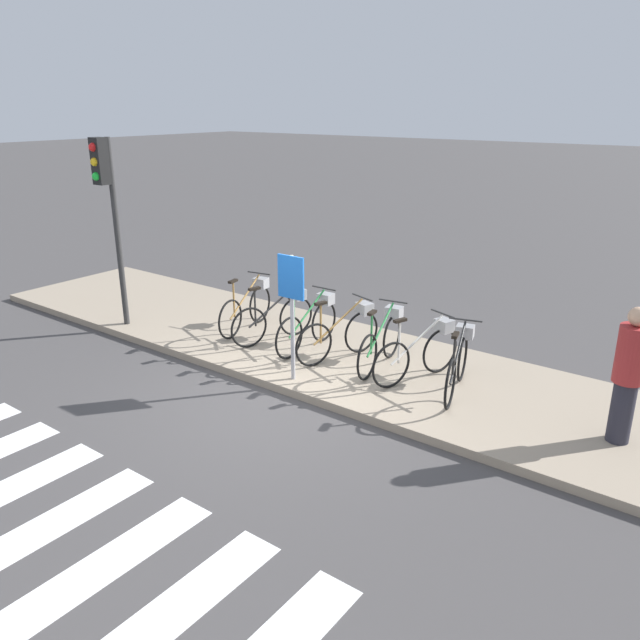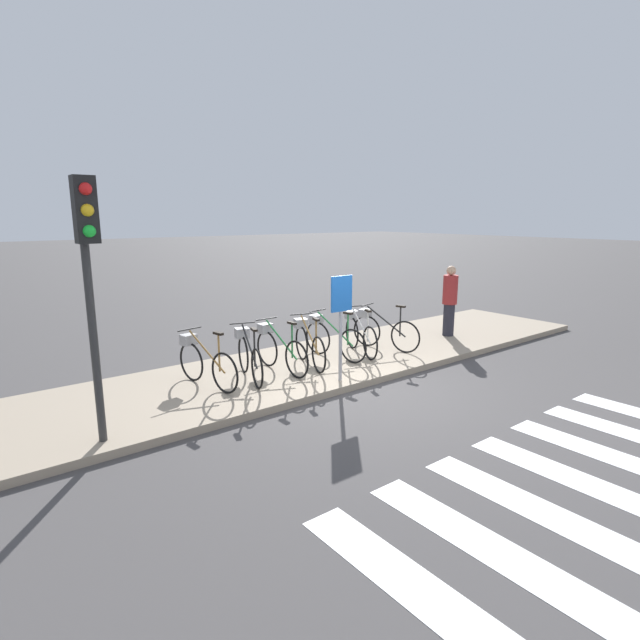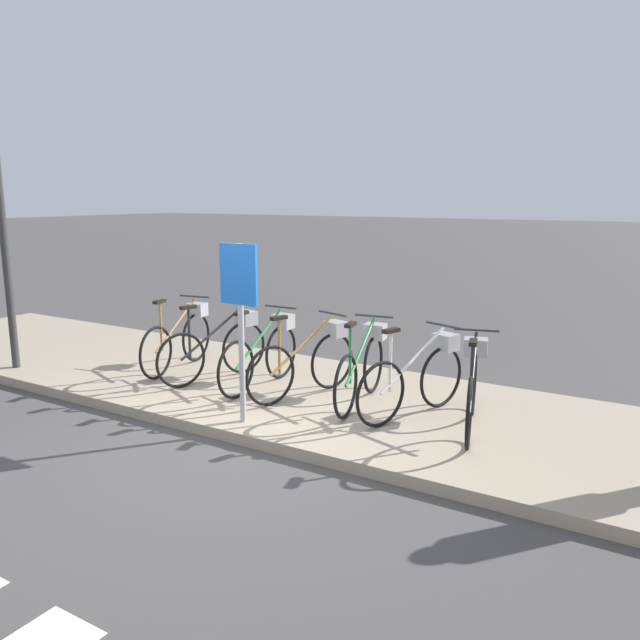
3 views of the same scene
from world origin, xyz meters
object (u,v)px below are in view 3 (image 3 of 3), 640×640
(parked_bicycle_5, at_px, (419,375))
(parked_bicycle_0, at_px, (181,336))
(parked_bicycle_4, at_px, (363,364))
(sign_post, at_px, (240,302))
(parked_bicycle_2, at_px, (264,351))
(parked_bicycle_6, at_px, (473,385))
(parked_bicycle_1, at_px, (220,345))
(parked_bicycle_3, at_px, (309,358))

(parked_bicycle_5, bearing_deg, parked_bicycle_0, 178.76)
(parked_bicycle_4, xyz_separation_m, parked_bicycle_5, (0.69, -0.07, 0.00))
(sign_post, bearing_deg, parked_bicycle_2, 115.63)
(parked_bicycle_6, bearing_deg, parked_bicycle_5, 173.71)
(parked_bicycle_1, height_order, parked_bicycle_5, same)
(sign_post, bearing_deg, parked_bicycle_5, 37.83)
(parked_bicycle_1, xyz_separation_m, parked_bicycle_5, (2.64, 0.05, 0.00))
(parked_bicycle_0, xyz_separation_m, parked_bicycle_3, (2.08, -0.11, 0.00))
(parked_bicycle_4, distance_m, parked_bicycle_5, 0.69)
(parked_bicycle_1, bearing_deg, parked_bicycle_2, 4.15)
(parked_bicycle_6, bearing_deg, parked_bicycle_3, 179.01)
(parked_bicycle_0, xyz_separation_m, parked_bicycle_4, (2.73, -0.01, 0.00))
(parked_bicycle_0, bearing_deg, parked_bicycle_4, -0.16)
(parked_bicycle_2, relative_size, sign_post, 0.88)
(parked_bicycle_0, height_order, parked_bicycle_6, same)
(parked_bicycle_2, distance_m, parked_bicycle_6, 2.59)
(parked_bicycle_5, relative_size, sign_post, 0.84)
(parked_bicycle_0, height_order, parked_bicycle_3, same)
(sign_post, bearing_deg, parked_bicycle_6, 27.40)
(parked_bicycle_3, distance_m, parked_bicycle_5, 1.34)
(parked_bicycle_3, relative_size, parked_bicycle_6, 0.99)
(parked_bicycle_3, distance_m, sign_post, 1.37)
(parked_bicycle_5, xyz_separation_m, parked_bicycle_6, (0.60, -0.07, 0.00))
(parked_bicycle_0, height_order, sign_post, sign_post)
(parked_bicycle_4, bearing_deg, parked_bicycle_0, 179.84)
(parked_bicycle_5, height_order, sign_post, sign_post)
(parked_bicycle_0, bearing_deg, parked_bicycle_2, -3.11)
(parked_bicycle_1, distance_m, parked_bicycle_4, 1.96)
(parked_bicycle_4, xyz_separation_m, parked_bicycle_6, (1.28, -0.13, 0.00))
(parked_bicycle_5, bearing_deg, parked_bicycle_6, -6.29)
(parked_bicycle_0, height_order, parked_bicycle_4, same)
(sign_post, bearing_deg, parked_bicycle_0, 148.57)
(parked_bicycle_0, xyz_separation_m, parked_bicycle_2, (1.43, -0.08, 0.00))
(parked_bicycle_2, distance_m, parked_bicycle_4, 1.31)
(parked_bicycle_2, xyz_separation_m, parked_bicycle_3, (0.66, -0.03, 0.00))
(parked_bicycle_0, relative_size, sign_post, 0.87)
(parked_bicycle_1, height_order, parked_bicycle_4, same)
(parked_bicycle_0, height_order, parked_bicycle_1, same)
(parked_bicycle_3, xyz_separation_m, sign_post, (-0.12, -1.10, 0.81))
(parked_bicycle_2, distance_m, parked_bicycle_3, 0.66)
(parked_bicycle_4, distance_m, parked_bicycle_6, 1.29)
(parked_bicycle_1, relative_size, parked_bicycle_6, 1.00)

